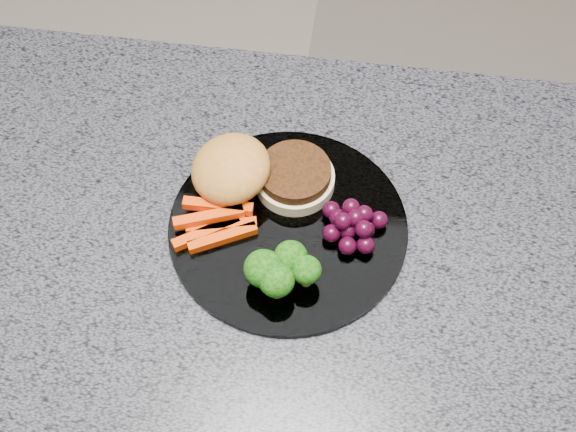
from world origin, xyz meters
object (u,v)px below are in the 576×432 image
(island_cabinet, at_px, (224,402))
(burger, at_px, (254,174))
(plate, at_px, (288,227))
(grape_bunch, at_px, (353,224))

(island_cabinet, bearing_deg, burger, 61.27)
(island_cabinet, height_order, plate, plate)
(plate, bearing_deg, burger, 132.64)
(plate, height_order, grape_bunch, grape_bunch)
(burger, xyz_separation_m, grape_bunch, (0.11, -0.05, -0.01))
(island_cabinet, distance_m, plate, 0.48)
(plate, bearing_deg, island_cabinet, -155.21)
(plate, xyz_separation_m, burger, (-0.04, 0.05, 0.02))
(burger, relative_size, grape_bunch, 2.60)
(burger, bearing_deg, island_cabinet, -143.12)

